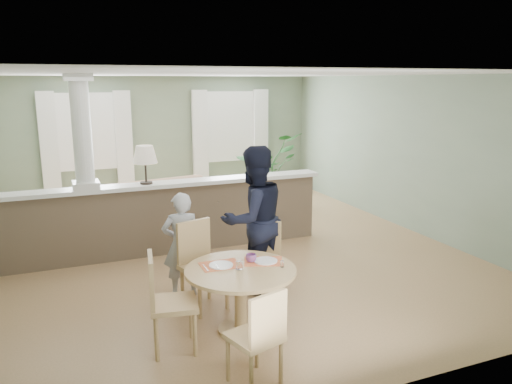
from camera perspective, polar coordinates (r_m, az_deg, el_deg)
name	(u,v)px	position (r m, az deg, el deg)	size (l,w,h in m)	color
ground	(219,250)	(7.93, -4.24, -6.62)	(8.00, 8.00, 0.00)	tan
room_shell	(203,131)	(8.11, -6.05, 6.93)	(7.02, 8.02, 2.71)	gray
pony_wall	(152,210)	(7.68, -11.81, -1.98)	(5.32, 0.38, 2.70)	brown
sofa	(155,208)	(8.94, -11.42, -1.79)	(2.88, 1.13, 0.84)	#956C51
houseplant	(267,169)	(10.61, 1.22, 2.64)	(1.38, 1.19, 1.53)	#265F26
dining_table	(241,281)	(5.29, -1.73, -10.16)	(1.16, 1.16, 0.80)	tan
chair_far_boy	(200,261)	(5.88, -6.41, -7.80)	(0.58, 0.58, 1.02)	tan
chair_far_man	(262,255)	(6.16, 0.68, -7.25)	(0.60, 0.60, 0.93)	tan
chair_near	(260,334)	(4.42, 0.41, -15.91)	(0.51, 0.51, 0.90)	tan
chair_side	(165,298)	(5.02, -10.33, -11.88)	(0.51, 0.51, 0.99)	tan
child_person	(182,245)	(6.19, -8.48, -5.96)	(0.48, 0.31, 1.30)	#A7A7AC
man_person	(254,220)	(6.20, -0.27, -3.16)	(0.90, 0.70, 1.84)	black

